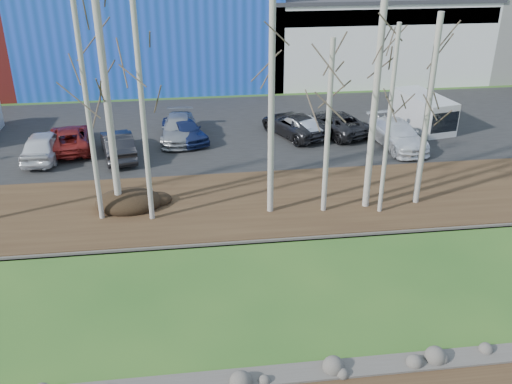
{
  "coord_description": "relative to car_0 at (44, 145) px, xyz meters",
  "views": [
    {
      "loc": [
        -3.73,
        -9.72,
        12.51
      ],
      "look_at": [
        -1.07,
        10.72,
        2.5
      ],
      "focal_mm": 40.0,
      "sensor_mm": 36.0,
      "label": 1
    }
  ],
  "objects": [
    {
      "name": "near_bank_rocks",
      "position": [
        11.69,
        -18.36,
        -0.93
      ],
      "size": [
        80.0,
        0.8,
        0.5
      ],
      "primitive_type": null,
      "color": "#47423D",
      "rests_on": "ground"
    },
    {
      "name": "river",
      "position": [
        11.69,
        -14.26,
        -0.93
      ],
      "size": [
        80.0,
        8.0,
        0.9
      ],
      "primitive_type": null,
      "color": "#122432",
      "rests_on": "ground"
    },
    {
      "name": "far_bank_rocks",
      "position": [
        11.69,
        -10.16,
        -0.93
      ],
      "size": [
        80.0,
        0.8,
        0.46
      ],
      "primitive_type": null,
      "color": "#47423D",
      "rests_on": "ground"
    },
    {
      "name": "far_bank",
      "position": [
        11.69,
        -6.96,
        -0.85
      ],
      "size": [
        80.0,
        7.0,
        0.15
      ],
      "primitive_type": "cube",
      "color": "#382616",
      "rests_on": "ground"
    },
    {
      "name": "parking_lot",
      "position": [
        11.69,
        3.54,
        -0.86
      ],
      "size": [
        80.0,
        14.0,
        0.14
      ],
      "primitive_type": "cube",
      "color": "black",
      "rests_on": "ground"
    },
    {
      "name": "building_blue",
      "position": [
        5.69,
        17.54,
        3.23
      ],
      "size": [
        20.4,
        12.24,
        8.3
      ],
      "color": "#1545A9",
      "rests_on": "ground"
    },
    {
      "name": "building_white",
      "position": [
        23.69,
        17.52,
        2.48
      ],
      "size": [
        18.36,
        12.24,
        6.8
      ],
      "color": "silver",
      "rests_on": "ground"
    },
    {
      "name": "dirt_mound",
      "position": [
        5.1,
        -6.73,
        -0.48
      ],
      "size": [
        3.09,
        2.18,
        0.61
      ],
      "primitive_type": "ellipsoid",
      "color": "black",
      "rests_on": "far_bank"
    },
    {
      "name": "birch_1",
      "position": [
        3.97,
        -7.69,
        4.97
      ],
      "size": [
        0.22,
        0.22,
        11.5
      ],
      "color": "beige",
      "rests_on": "far_bank"
    },
    {
      "name": "birch_2",
      "position": [
        4.69,
        -6.91,
        4.15
      ],
      "size": [
        0.32,
        0.32,
        9.85
      ],
      "color": "beige",
      "rests_on": "far_bank"
    },
    {
      "name": "birch_3",
      "position": [
        6.23,
        -8.02,
        4.76
      ],
      "size": [
        0.23,
        0.23,
        11.07
      ],
      "color": "beige",
      "rests_on": "far_bank"
    },
    {
      "name": "birch_4",
      "position": [
        11.65,
        -7.98,
        4.16
      ],
      "size": [
        0.28,
        0.28,
        9.88
      ],
      "color": "beige",
      "rests_on": "far_bank"
    },
    {
      "name": "birch_5",
      "position": [
        14.12,
        -8.23,
        3.18
      ],
      "size": [
        0.23,
        0.23,
        7.93
      ],
      "color": "beige",
      "rests_on": "far_bank"
    },
    {
      "name": "birch_6",
      "position": [
        16.69,
        -8.67,
        3.49
      ],
      "size": [
        0.19,
        0.19,
        8.53
      ],
      "color": "beige",
      "rests_on": "far_bank"
    },
    {
      "name": "birch_7",
      "position": [
        16.2,
        -8.05,
        4.55
      ],
      "size": [
        0.3,
        0.3,
        10.65
      ],
      "color": "beige",
      "rests_on": "far_bank"
    },
    {
      "name": "birch_8",
      "position": [
        18.7,
        -7.99,
        3.62
      ],
      "size": [
        0.28,
        0.28,
        8.81
      ],
      "color": "beige",
      "rests_on": "far_bank"
    },
    {
      "name": "car_0",
      "position": [
        0.0,
        0.0,
        0.0
      ],
      "size": [
        2.04,
        4.7,
        1.58
      ],
      "primitive_type": "imported",
      "rotation": [
        0.0,
        0.0,
        3.1
      ],
      "color": "silver",
      "rests_on": "parking_lot"
    },
    {
      "name": "car_1",
      "position": [
        4.11,
        -0.39,
        -0.04
      ],
      "size": [
        2.5,
        4.79,
        1.5
      ],
      "primitive_type": "imported",
      "rotation": [
        0.0,
        0.0,
        3.35
      ],
      "color": "#232325",
      "rests_on": "parking_lot"
    },
    {
      "name": "car_2",
      "position": [
        1.21,
        1.19,
        -0.11
      ],
      "size": [
        2.9,
        5.13,
        1.35
      ],
      "primitive_type": "imported",
      "rotation": [
        0.0,
        0.0,
        3.28
      ],
      "color": "maroon",
      "rests_on": "parking_lot"
    },
    {
      "name": "car_3",
      "position": [
        7.53,
        2.08,
        -0.09
      ],
      "size": [
        2.26,
        4.92,
        1.4
      ],
      "primitive_type": "imported",
      "rotation": [
        0.0,
        0.0,
        -0.06
      ],
      "color": "#94979B",
      "rests_on": "parking_lot"
    },
    {
      "name": "car_4",
      "position": [
        7.92,
        1.74,
        -0.09
      ],
      "size": [
        3.16,
        4.41,
        1.39
      ],
      "primitive_type": "imported",
      "rotation": [
        0.0,
        0.0,
        0.42
      ],
      "color": "navy",
      "rests_on": "parking_lot"
    },
    {
      "name": "car_5",
      "position": [
        14.89,
        1.66,
        -0.13
      ],
      "size": [
        2.5,
        4.22,
        1.32
      ],
      "primitive_type": "imported",
      "rotation": [
        0.0,
        0.0,
        3.44
      ],
      "color": "silver",
      "rests_on": "parking_lot"
    },
    {
      "name": "car_6",
      "position": [
        17.22,
        1.9,
        -0.09
      ],
      "size": [
        4.19,
        5.51,
        1.39
      ],
      "primitive_type": "imported",
      "rotation": [
        0.0,
        0.0,
        3.57
      ],
      "color": "#242426",
      "rests_on": "parking_lot"
    },
    {
      "name": "car_7",
      "position": [
        20.33,
        -0.82,
        -0.04
      ],
      "size": [
        2.69,
        5.37,
        1.5
      ],
      "primitive_type": "imported",
      "rotation": [
        0.0,
        0.0,
        0.12
      ],
      "color": "white",
      "rests_on": "parking_lot"
    },
    {
      "name": "car_8",
      "position": [
        14.67,
        1.9,
        -0.09
      ],
      "size": [
        4.19,
        5.51,
        1.39
      ],
      "primitive_type": "imported",
      "rotation": [
        0.0,
        0.0,
        3.57
      ],
      "color": "#242426",
      "rests_on": "parking_lot"
    },
    {
      "name": "van_white",
      "position": [
        23.24,
        2.2,
        0.25
      ],
      "size": [
        2.83,
        5.02,
        2.07
      ],
      "rotation": [
        0.0,
        0.0,
        0.19
      ],
      "color": "silver",
      "rests_on": "parking_lot"
    }
  ]
}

